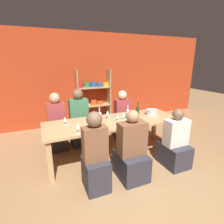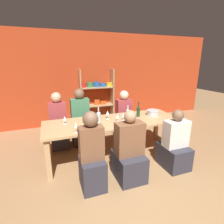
# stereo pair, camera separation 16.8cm
# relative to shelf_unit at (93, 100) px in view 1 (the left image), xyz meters

# --- Properties ---
(ground_plane) EXTENTS (18.00, 18.00, 0.00)m
(ground_plane) POSITION_rel_shelf_unit_xyz_m (-0.30, -3.63, -0.73)
(ground_plane) COLOR #936D47
(wall_back_red) EXTENTS (8.80, 0.06, 2.70)m
(wall_back_red) POSITION_rel_shelf_unit_xyz_m (-0.30, 0.20, 0.62)
(wall_back_red) COLOR #B23819
(wall_back_red) RESTS_ON ground_plane
(shelf_unit) EXTENTS (1.03, 0.30, 1.65)m
(shelf_unit) POSITION_rel_shelf_unit_xyz_m (0.00, 0.00, 0.00)
(shelf_unit) COLOR tan
(shelf_unit) RESTS_ON ground_plane
(dining_table) EXTENTS (2.68, 0.92, 0.75)m
(dining_table) POSITION_rel_shelf_unit_xyz_m (-0.20, -2.04, -0.06)
(dining_table) COLOR tan
(dining_table) RESTS_ON ground_plane
(mixing_bowl) EXTENTS (0.27, 0.27, 0.11)m
(mixing_bowl) POSITION_rel_shelf_unit_xyz_m (0.73, -1.99, 0.08)
(mixing_bowl) COLOR #B7BABC
(mixing_bowl) RESTS_ON dining_table
(wine_bottle_green) EXTENTS (0.08, 0.08, 0.35)m
(wine_bottle_green) POSITION_rel_shelf_unit_xyz_m (-0.55, -2.20, 0.16)
(wine_bottle_green) COLOR #B2C6C1
(wine_bottle_green) RESTS_ON dining_table
(wine_bottle_dark) EXTENTS (0.07, 0.07, 0.31)m
(wine_bottle_dark) POSITION_rel_shelf_unit_xyz_m (0.38, -1.96, 0.14)
(wine_bottle_dark) COLOR #19381E
(wine_bottle_dark) RESTS_ON dining_table
(wine_bottle_amber) EXTENTS (0.07, 0.07, 0.29)m
(wine_bottle_amber) POSITION_rel_shelf_unit_xyz_m (0.10, -2.05, 0.14)
(wine_bottle_amber) COLOR #B2C6C1
(wine_bottle_amber) RESTS_ON dining_table
(wine_glass_red_a) EXTENTS (0.07, 0.07, 0.14)m
(wine_glass_red_a) POSITION_rel_shelf_unit_xyz_m (-0.14, -2.09, 0.12)
(wine_glass_red_a) COLOR white
(wine_glass_red_a) RESTS_ON dining_table
(wine_glass_red_b) EXTENTS (0.06, 0.06, 0.15)m
(wine_glass_red_b) POSITION_rel_shelf_unit_xyz_m (-0.01, -2.07, 0.12)
(wine_glass_red_b) COLOR white
(wine_glass_red_b) RESTS_ON dining_table
(wine_glass_red_c) EXTENTS (0.07, 0.07, 0.15)m
(wine_glass_red_c) POSITION_rel_shelf_unit_xyz_m (-1.12, -1.91, 0.13)
(wine_glass_red_c) COLOR white
(wine_glass_red_c) RESTS_ON dining_table
(wine_glass_empty_a) EXTENTS (0.08, 0.08, 0.17)m
(wine_glass_empty_a) POSITION_rel_shelf_unit_xyz_m (-0.27, -1.89, 0.15)
(wine_glass_empty_a) COLOR white
(wine_glass_empty_a) RESTS_ON dining_table
(wine_glass_red_d) EXTENTS (0.07, 0.07, 0.15)m
(wine_glass_red_d) POSITION_rel_shelf_unit_xyz_m (0.15, -2.19, 0.13)
(wine_glass_red_d) COLOR white
(wine_glass_red_d) RESTS_ON dining_table
(wine_glass_red_e) EXTENTS (0.07, 0.07, 0.15)m
(wine_glass_red_e) POSITION_rel_shelf_unit_xyz_m (-0.52, -1.88, 0.13)
(wine_glass_red_e) COLOR white
(wine_glass_red_e) RESTS_ON dining_table
(wine_glass_empty_b) EXTENTS (0.06, 0.06, 0.18)m
(wine_glass_empty_b) POSITION_rel_shelf_unit_xyz_m (-0.99, -2.40, 0.15)
(wine_glass_empty_b) COLOR white
(wine_glass_empty_b) RESTS_ON dining_table
(person_near_a) EXTENTS (0.35, 0.44, 1.22)m
(person_near_a) POSITION_rel_shelf_unit_xyz_m (-0.84, -2.84, -0.26)
(person_near_a) COLOR #2D2D38
(person_near_a) RESTS_ON ground_plane
(person_far_a) EXTENTS (0.37, 0.47, 1.21)m
(person_far_a) POSITION_rel_shelf_unit_xyz_m (0.34, -1.31, -0.28)
(person_far_a) COLOR #2D2D38
(person_far_a) RESTS_ON ground_plane
(person_near_b) EXTENTS (0.42, 0.53, 1.09)m
(person_near_b) POSITION_rel_shelf_unit_xyz_m (0.69, -2.80, -0.34)
(person_near_b) COLOR #2D2D38
(person_near_b) RESTS_ON ground_plane
(person_far_b) EXTENTS (0.41, 0.51, 1.30)m
(person_far_b) POSITION_rel_shelf_unit_xyz_m (-0.72, -1.24, -0.25)
(person_far_b) COLOR #2D2D38
(person_far_b) RESTS_ON ground_plane
(person_near_c) EXTENTS (0.44, 0.55, 1.17)m
(person_near_c) POSITION_rel_shelf_unit_xyz_m (-0.22, -2.81, -0.31)
(person_near_c) COLOR #2D2D38
(person_near_c) RESTS_ON ground_plane
(person_far_c) EXTENTS (0.36, 0.45, 1.25)m
(person_far_c) POSITION_rel_shelf_unit_xyz_m (-1.21, -1.29, -0.26)
(person_far_c) COLOR #2D2D38
(person_far_c) RESTS_ON ground_plane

